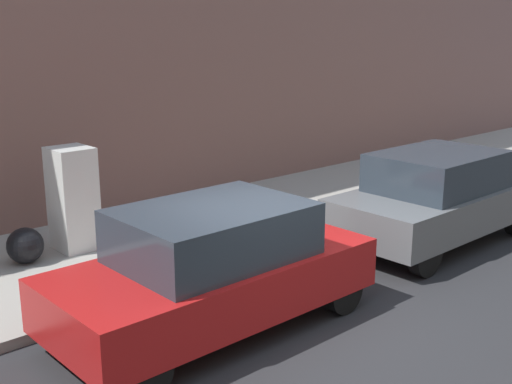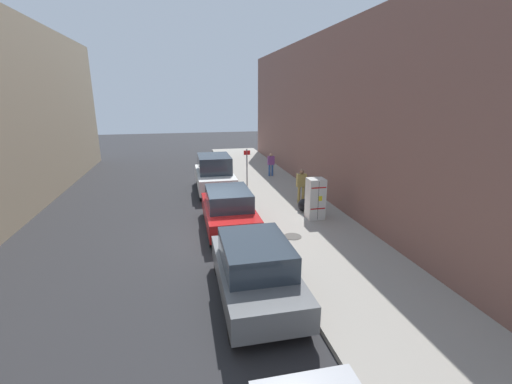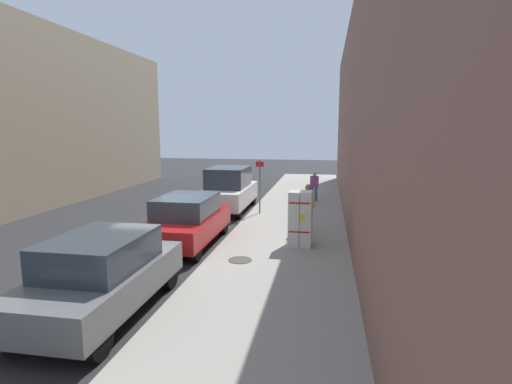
# 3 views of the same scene
# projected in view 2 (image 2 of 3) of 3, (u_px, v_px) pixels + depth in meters

# --- Properties ---
(ground_plane) EXTENTS (80.00, 80.00, 0.00)m
(ground_plane) POSITION_uv_depth(u_px,v_px,m) (217.00, 236.00, 13.87)
(ground_plane) COLOR #28282B
(sidewalk_slab) EXTENTS (4.30, 44.00, 0.15)m
(sidewalk_slab) POSITION_uv_depth(u_px,v_px,m) (309.00, 226.00, 14.66)
(sidewalk_slab) COLOR #9E998E
(sidewalk_slab) RESTS_ON ground
(building_facade_near) EXTENTS (2.29, 39.60, 8.67)m
(building_facade_near) POSITION_uv_depth(u_px,v_px,m) (389.00, 124.00, 14.17)
(building_facade_near) COLOR #7F564C
(building_facade_near) RESTS_ON ground
(discarded_refrigerator) EXTENTS (0.75, 0.68, 1.83)m
(discarded_refrigerator) POSITION_uv_depth(u_px,v_px,m) (315.00, 199.00, 15.19)
(discarded_refrigerator) COLOR silver
(discarded_refrigerator) RESTS_ON sidewalk_slab
(manhole_cover) EXTENTS (0.70, 0.70, 0.02)m
(manhole_cover) POSITION_uv_depth(u_px,v_px,m) (292.00, 236.00, 13.40)
(manhole_cover) COLOR #47443F
(manhole_cover) RESTS_ON sidewalk_slab
(street_sign_post) EXTENTS (0.36, 0.07, 2.47)m
(street_sign_post) POSITION_uv_depth(u_px,v_px,m) (247.00, 168.00, 19.19)
(street_sign_post) COLOR slate
(street_sign_post) RESTS_ON sidewalk_slab
(trash_bag) EXTENTS (0.61, 0.61, 0.61)m
(trash_bag) POSITION_uv_depth(u_px,v_px,m) (304.00, 205.00, 16.25)
(trash_bag) COLOR black
(trash_bag) RESTS_ON sidewalk_slab
(pedestrian_walking_far) EXTENTS (0.51, 0.24, 1.76)m
(pedestrian_walking_far) POSITION_uv_depth(u_px,v_px,m) (301.00, 183.00, 17.32)
(pedestrian_walking_far) COLOR #A8934C
(pedestrian_walking_far) RESTS_ON sidewalk_slab
(pedestrian_standing_near) EXTENTS (0.45, 0.22, 1.56)m
(pedestrian_standing_near) POSITION_uv_depth(u_px,v_px,m) (271.00, 163.00, 23.26)
(pedestrian_standing_near) COLOR #2D5193
(pedestrian_standing_near) RESTS_ON sidewalk_slab
(parked_van_white) EXTENTS (2.04, 4.72, 2.14)m
(parked_van_white) POSITION_uv_depth(u_px,v_px,m) (214.00, 174.00, 20.00)
(parked_van_white) COLOR silver
(parked_van_white) RESTS_ON ground
(parked_suv_red) EXTENTS (1.99, 4.47, 1.72)m
(parked_suv_red) POSITION_uv_depth(u_px,v_px,m) (229.00, 209.00, 14.40)
(parked_suv_red) COLOR red
(parked_suv_red) RESTS_ON ground
(parked_suv_gray) EXTENTS (1.99, 4.43, 1.75)m
(parked_suv_gray) POSITION_uv_depth(u_px,v_px,m) (255.00, 269.00, 9.35)
(parked_suv_gray) COLOR slate
(parked_suv_gray) RESTS_ON ground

